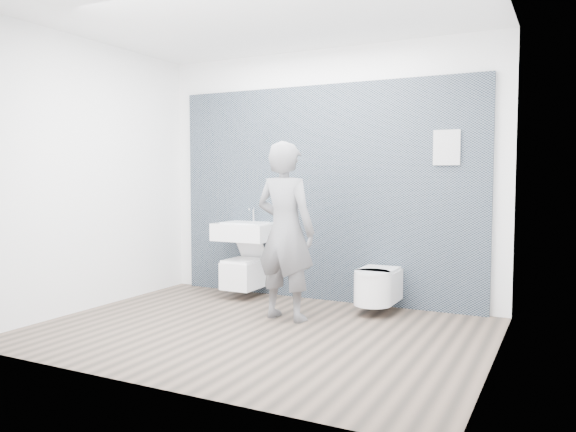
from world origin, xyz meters
The scene contains 8 objects.
ground centered at (0.00, 0.00, 0.00)m, with size 4.00×4.00×0.00m, color brown.
room_shell centered at (0.00, 0.00, 1.74)m, with size 4.00×4.00×4.00m.
tile_wall centered at (0.00, 1.47, 0.00)m, with size 3.60×0.06×2.40m, color black.
washbasin centered at (-0.85, 1.19, 0.76)m, with size 0.66×0.49×0.49m.
toilet_square centered at (-0.85, 1.18, 0.29)m, with size 0.37×0.53×0.66m.
toilet_rounded centered at (0.75, 1.12, 0.28)m, with size 0.38×0.64×0.34m.
info_placard centered at (1.36, 1.43, 0.00)m, with size 0.26×0.03×0.35m, color white.
visitor centered at (0.03, 0.48, 0.86)m, with size 0.63×0.41×1.72m, color slate.
Camera 1 is at (2.48, -4.31, 1.38)m, focal length 35.00 mm.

